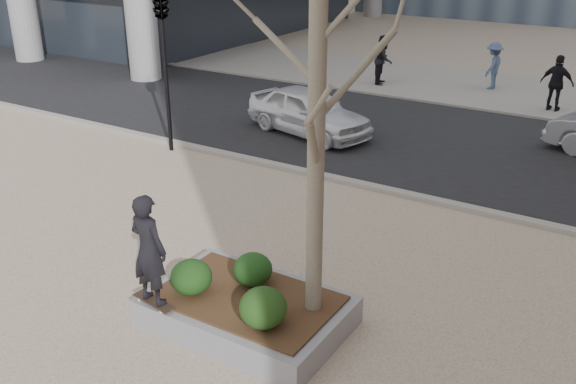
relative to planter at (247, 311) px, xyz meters
The scene contains 16 objects.
ground 1.02m from the planter, behind, with size 120.00×120.00×0.00m, color tan.
street 10.05m from the planter, 95.71° to the left, with size 60.00×8.00×0.02m, color black.
far_sidewalk 17.03m from the planter, 93.37° to the left, with size 60.00×6.00×0.02m, color gray.
planter is the anchor object (origin of this frame).
planter_mulch 0.25m from the planter, ahead, with size 2.70×1.70×0.04m, color #382314.
sycamore_tree 3.71m from the planter, 16.70° to the left, with size 2.80×2.80×6.60m, color gray, non-canonical shape.
shrub_left 1.02m from the planter, 156.26° to the right, with size 0.64×0.64×0.55m, color #1C3B12.
shrub_middle 0.65m from the planter, 110.07° to the left, with size 0.62×0.62×0.53m, color #163611.
shrub_right 0.97m from the planter, 37.76° to the right, with size 0.69×0.69×0.58m, color #153310.
skateboard 1.43m from the planter, 141.34° to the right, with size 0.78×0.20×0.07m, color black, non-canonical shape.
skateboarder 1.83m from the planter, 141.34° to the right, with size 0.63×0.42×1.74m, color black.
police_car 9.67m from the planter, 114.54° to the left, with size 1.61×4.00×1.36m, color white.
pedestrian_a 16.41m from the planter, 106.86° to the left, with size 0.88×0.69×1.82m, color black.
pedestrian_b 17.11m from the planter, 93.34° to the left, with size 1.10×0.63×1.70m, color #425577.
pedestrian_c 15.27m from the planter, 84.08° to the left, with size 1.06×0.44×1.82m, color black.
traffic_light_near 8.82m from the planter, 139.25° to the left, with size 0.60×2.48×4.50m, color black, non-canonical shape.
Camera 1 is at (5.98, -6.81, 5.82)m, focal length 40.00 mm.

